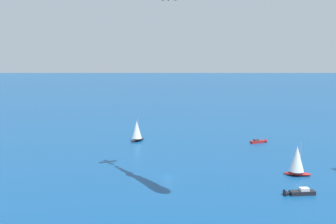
% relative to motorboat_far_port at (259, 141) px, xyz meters
% --- Properties ---
extents(ground_plane, '(2000.00, 2000.00, 0.00)m').
position_rel_motorboat_far_port_xyz_m(ground_plane, '(-50.10, -49.92, -0.67)').
color(ground_plane, navy).
extents(motorboat_far_port, '(8.79, 4.41, 2.47)m').
position_rel_motorboat_far_port_xyz_m(motorboat_far_port, '(0.00, 0.00, 0.00)').
color(motorboat_far_port, '#B21E1E').
rests_on(motorboat_far_port, ground_plane).
extents(sailboat_far_stbd, '(9.69, 6.42, 12.04)m').
position_rel_motorboat_far_port_xyz_m(sailboat_far_stbd, '(-4.47, -53.59, 4.83)').
color(sailboat_far_stbd, '#B21E1E').
rests_on(sailboat_far_stbd, ground_plane).
extents(motorboat_trailing, '(9.62, 2.55, 2.79)m').
position_rel_motorboat_far_port_xyz_m(motorboat_trailing, '(-12.34, -72.68, 0.08)').
color(motorboat_trailing, black).
rests_on(motorboat_trailing, ground_plane).
extents(sailboat_ahead, '(8.19, 8.24, 11.71)m').
position_rel_motorboat_far_port_xyz_m(sailboat_ahead, '(-59.65, 9.47, 4.68)').
color(sailboat_ahead, black).
rests_on(sailboat_ahead, ground_plane).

